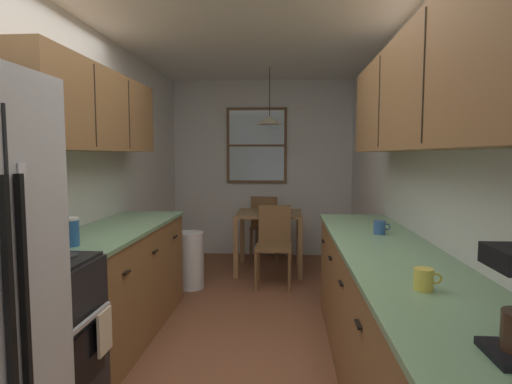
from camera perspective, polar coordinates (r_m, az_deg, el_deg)
name	(u,v)px	position (r m, az deg, el deg)	size (l,w,h in m)	color
ground_plane	(245,323)	(3.90, -1.51, -17.19)	(12.00, 12.00, 0.00)	brown
wall_left	(91,178)	(3.98, -21.27, 1.81)	(0.10, 9.00, 2.55)	silver
wall_right	(406,179)	(3.73, 19.55, 1.68)	(0.10, 9.00, 2.55)	silver
wall_back	(262,168)	(6.26, 0.86, 3.19)	(4.40, 0.10, 2.55)	silver
ceiling_slab	(244,19)	(3.78, -1.60, 22.19)	(4.40, 9.00, 0.08)	white
stove_range	(27,347)	(2.65, -28.41, -17.80)	(0.66, 0.60, 1.10)	black
counter_left	(119,281)	(3.69, -17.98, -11.31)	(0.64, 1.86, 0.90)	olive
upper_cabinets_left	(93,111)	(3.58, -21.00, 10.16)	(0.33, 1.94, 0.62)	olive
counter_right	(392,325)	(2.81, 17.82, -16.60)	(0.64, 3.16, 0.90)	olive
upper_cabinets_right	(427,91)	(2.63, 21.95, 12.47)	(0.33, 2.84, 0.66)	olive
dining_table	(269,222)	(5.39, 1.79, -4.12)	(0.82, 0.79, 0.75)	olive
dining_chair_near	(274,241)	(4.81, 2.45, -6.66)	(0.41, 0.41, 0.90)	brown
dining_chair_far	(265,224)	(6.01, 1.28, -4.32)	(0.45, 0.45, 0.90)	brown
pendant_light	(269,120)	(5.34, 1.83, 9.64)	(0.33, 0.33, 0.70)	black
back_window	(257,146)	(6.19, 0.10, 6.26)	(0.87, 0.05, 1.09)	brown
trash_bin	(190,260)	(4.81, -8.81, -9.02)	(0.30, 0.30, 0.63)	white
storage_canister	(70,232)	(2.92, -23.70, -4.92)	(0.11, 0.11, 0.18)	#265999
dish_towel	(105,332)	(2.60, -19.67, -17.24)	(0.02, 0.16, 0.24)	beige
mug_by_coffeemaker	(424,279)	(1.97, 21.63, -10.84)	(0.12, 0.08, 0.09)	#E5CC4C
mug_spare	(380,227)	(3.21, 16.29, -4.59)	(0.12, 0.08, 0.10)	#335999
table_serving_bowl	(266,210)	(5.33, 1.42, -2.49)	(0.19, 0.19, 0.06)	#4C7299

